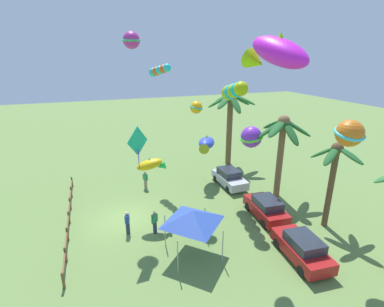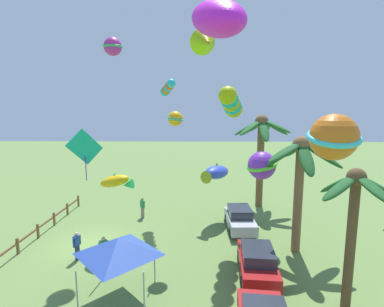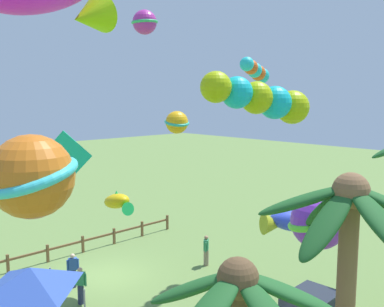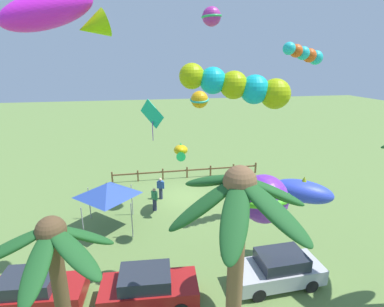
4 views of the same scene
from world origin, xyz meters
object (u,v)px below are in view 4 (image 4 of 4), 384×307
(kite_fish_8, at_px, (181,151))
(kite_ball_2, at_px, (199,100))
(parked_car_2, at_px, (278,269))
(kite_tube_5, at_px, (305,54))
(festival_tent, at_px, (108,189))
(kite_fish_4, at_px, (299,191))
(palm_tree_2, at_px, (238,219))
(spectator_2, at_px, (161,188))
(spectator_1, at_px, (256,195))
(kite_tube_7, at_px, (239,86))
(parked_car_0, at_px, (148,287))
(kite_fish_0, at_px, (54,12))
(kite_ball_6, at_px, (212,17))
(parked_car_1, at_px, (33,291))
(spectator_0, at_px, (155,199))
(kite_diamond_1, at_px, (152,115))
(palm_tree_1, at_px, (57,272))
(kite_ball_9, at_px, (264,199))

(kite_fish_8, bearing_deg, kite_ball_2, 97.51)
(parked_car_2, xyz_separation_m, kite_tube_5, (-3.30, -5.26, 9.13))
(festival_tent, distance_m, kite_fish_4, 10.37)
(palm_tree_2, distance_m, kite_fish_8, 10.44)
(kite_ball_2, relative_size, kite_fish_8, 0.55)
(parked_car_2, distance_m, kite_fish_4, 3.69)
(spectator_2, relative_size, festival_tent, 0.56)
(spectator_1, height_order, kite_tube_7, kite_tube_7)
(festival_tent, height_order, kite_fish_8, kite_fish_8)
(parked_car_0, xyz_separation_m, kite_fish_0, (2.78, -2.34, 10.42))
(kite_fish_8, bearing_deg, kite_ball_6, -166.08)
(kite_fish_0, xyz_separation_m, kite_fish_8, (-5.32, -5.28, -7.02))
(spectator_1, xyz_separation_m, kite_fish_0, (10.36, 4.86, 10.36))
(parked_car_1, distance_m, kite_fish_4, 12.17)
(spectator_1, height_order, spectator_2, same)
(kite_fish_4, bearing_deg, kite_ball_2, -31.38)
(kite_tube_5, relative_size, kite_fish_8, 1.27)
(spectator_1, height_order, festival_tent, festival_tent)
(kite_fish_0, relative_size, kite_fish_4, 1.28)
(parked_car_1, xyz_separation_m, kite_ball_2, (-7.51, -3.61, 6.96))
(spectator_0, distance_m, spectator_2, 1.76)
(palm_tree_2, distance_m, kite_diamond_1, 11.64)
(parked_car_2, bearing_deg, parked_car_1, -3.37)
(spectator_1, bearing_deg, festival_tent, 5.44)
(palm_tree_1, distance_m, spectator_1, 14.82)
(parked_car_0, height_order, kite_fish_8, kite_fish_8)
(festival_tent, xyz_separation_m, kite_fish_0, (0.83, 3.96, 8.70))
(spectator_0, bearing_deg, kite_ball_9, 110.95)
(palm_tree_1, distance_m, parked_car_0, 5.42)
(spectator_0, bearing_deg, spectator_2, -108.27)
(palm_tree_1, bearing_deg, kite_fish_8, -113.87)
(parked_car_1, height_order, kite_fish_0, kite_fish_0)
(kite_tube_5, bearing_deg, kite_fish_4, 64.92)
(palm_tree_1, relative_size, spectator_1, 3.74)
(kite_ball_2, height_order, kite_tube_5, kite_tube_5)
(parked_car_2, height_order, kite_tube_7, kite_tube_7)
(parked_car_0, distance_m, spectator_0, 7.96)
(festival_tent, distance_m, kite_ball_6, 11.62)
(palm_tree_2, height_order, kite_ball_2, kite_ball_2)
(parked_car_0, height_order, spectator_2, spectator_2)
(parked_car_0, height_order, parked_car_1, same)
(kite_ball_2, distance_m, kite_tube_7, 3.46)
(kite_ball_6, height_order, kite_tube_7, kite_ball_6)
(parked_car_2, relative_size, kite_fish_4, 1.21)
(spectator_1, height_order, kite_fish_4, kite_fish_4)
(kite_fish_4, bearing_deg, kite_tube_5, -115.08)
(parked_car_1, xyz_separation_m, parked_car_2, (-10.19, 0.60, 0.00))
(kite_ball_9, bearing_deg, festival_tent, -49.86)
(kite_diamond_1, relative_size, kite_ball_2, 2.25)
(kite_ball_2, height_order, kite_ball_6, kite_ball_6)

